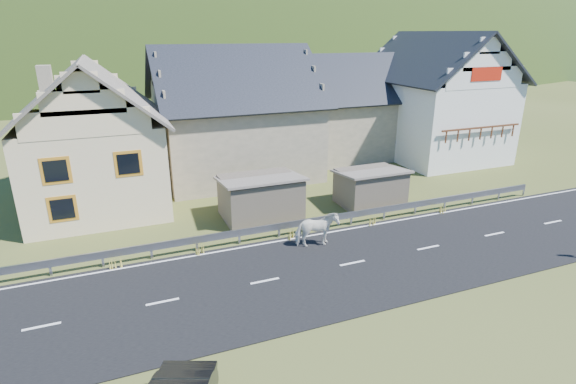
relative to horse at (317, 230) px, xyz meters
name	(u,v)px	position (x,y,z in m)	size (l,w,h in m)	color
ground	(352,264)	(0.74, -2.09, -0.87)	(160.00, 160.00, 0.00)	#3F471B
road	(352,264)	(0.74, -2.09, -0.85)	(60.00, 7.00, 0.04)	black
lane_markings	(352,263)	(0.74, -2.09, -0.82)	(60.00, 6.60, 0.01)	silver
guardrail	(316,221)	(0.74, 1.59, -0.30)	(28.10, 0.09, 0.75)	#93969B
shed_left	(260,198)	(-1.26, 4.41, 0.23)	(4.30, 3.30, 2.40)	#675B4B
shed_right	(370,188)	(5.24, 3.91, 0.13)	(3.80, 2.90, 2.20)	#675B4B
house_cream	(91,129)	(-9.26, 9.91, 3.49)	(7.80, 9.80, 8.30)	beige
house_stone_a	(234,107)	(-0.26, 12.91, 3.77)	(10.80, 9.80, 8.90)	tan
house_stone_b	(348,101)	(9.74, 14.91, 3.37)	(9.80, 8.80, 8.10)	tan
house_white	(435,92)	(15.74, 11.91, 4.19)	(8.80, 10.80, 9.70)	white
mountain	(145,108)	(5.74, 177.91, -20.87)	(440.00, 280.00, 260.00)	#1E3E0F
horse	(317,230)	(0.00, 0.00, 0.00)	(1.96, 0.89, 1.65)	white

